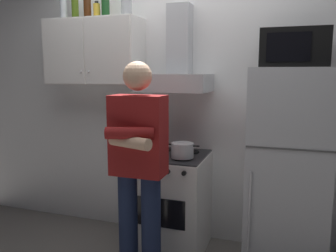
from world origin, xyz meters
name	(u,v)px	position (x,y,z in m)	size (l,w,h in m)	color
back_wall_tiled	(189,96)	(0.00, 0.60, 1.35)	(4.80, 0.10, 2.70)	white
upper_cabinet	(95,52)	(-0.85, 0.37, 1.75)	(0.90, 0.37, 0.60)	white
stove_oven	(172,202)	(-0.05, 0.25, 0.43)	(0.60, 0.62, 0.87)	white
range_hood	(176,68)	(-0.05, 0.38, 1.60)	(0.60, 0.44, 0.75)	#B7BABF
refrigerator	(287,171)	(0.90, 0.25, 0.80)	(0.60, 0.62, 1.60)	silver
microwave	(294,48)	(0.90, 0.27, 1.74)	(0.48, 0.37, 0.28)	black
person_standing	(138,168)	(-0.10, -0.36, 0.90)	(0.38, 0.33, 1.64)	#192342
cooking_pot	(182,150)	(0.08, 0.13, 0.93)	(0.28, 0.18, 0.12)	#B7BABF
bottle_wine_green	(105,1)	(-0.72, 0.37, 2.20)	(0.07, 0.07, 0.32)	#19471E
bottle_rum_dark	(87,4)	(-0.91, 0.37, 2.18)	(0.07, 0.07, 0.28)	#47230F
bottle_olive_oil	(75,9)	(-1.07, 0.42, 2.16)	(0.07, 0.07, 0.23)	#4C6B19
bottle_spice_jar	(97,11)	(-0.81, 0.36, 2.12)	(0.06, 0.06, 0.15)	gold
bottle_canister_steel	(126,5)	(-0.52, 0.38, 2.15)	(0.10, 0.10, 0.22)	#B2B5BA
bottle_vodka_clear	(63,4)	(-1.20, 0.42, 2.21)	(0.06, 0.06, 0.33)	silver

